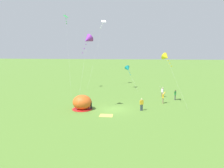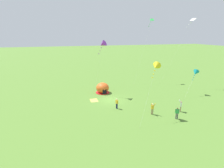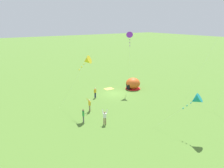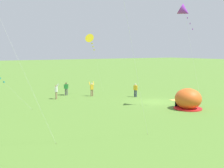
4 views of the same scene
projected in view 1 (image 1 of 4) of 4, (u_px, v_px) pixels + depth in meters
name	position (u px, v px, depth m)	size (l,w,h in m)	color
ground_plane	(114.00, 109.00, 31.11)	(300.00, 300.00, 0.00)	#517A2D
popup_tent	(82.00, 103.00, 30.97)	(2.81, 2.81, 2.10)	#D8591E
picnic_blanket	(106.00, 116.00, 28.25)	(1.70, 1.30, 0.01)	gold
person_near_tent	(175.00, 94.00, 36.71)	(0.36, 0.55, 1.72)	#4C4C51
person_arms_raised	(163.00, 97.00, 34.38)	(0.53, 0.67, 1.89)	#8C7251
person_with_toddler	(162.00, 92.00, 38.91)	(0.72, 0.68, 1.89)	#8C7251
person_center_field	(142.00, 104.00, 30.40)	(0.54, 0.38, 1.72)	#1E2347
kite_purple	(88.00, 40.00, 29.38)	(2.34, 2.50, 10.55)	silver
kite_white	(103.00, 23.00, 48.25)	(3.48, 5.65, 15.00)	silver
kite_teal	(128.00, 69.00, 46.83)	(3.09, 4.70, 5.04)	silver
kite_green	(66.00, 19.00, 42.85)	(2.72, 5.68, 15.24)	silver
kite_yellow	(166.00, 57.00, 33.35)	(3.75, 4.34, 7.98)	silver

